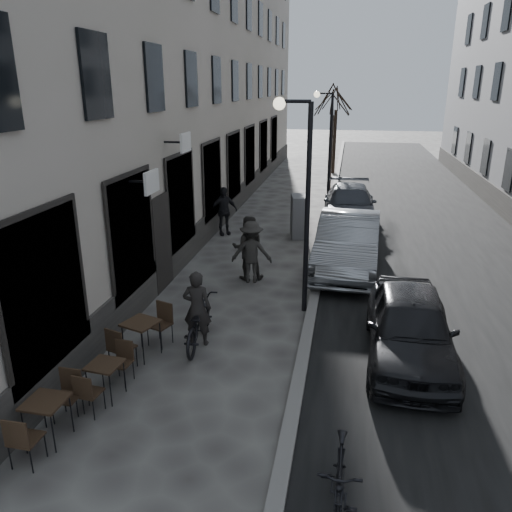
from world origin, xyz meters
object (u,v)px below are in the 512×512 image
(pedestrian_near, at_px, (248,248))
(pedestrian_far, at_px, (224,211))
(streetlamp_near, at_px, (301,185))
(bistro_set_b, at_px, (106,377))
(tree_far, at_px, (337,97))
(bistro_set_c, at_px, (142,335))
(moped, at_px, (339,485))
(car_near, at_px, (410,327))
(pedestrian_mid, at_px, (252,252))
(car_far, at_px, (349,205))
(bistro_set_a, at_px, (47,416))
(bicycle, at_px, (198,322))
(car_mid, at_px, (348,243))
(utility_cabinet, at_px, (299,216))
(streetlamp_far, at_px, (327,136))
(tree_near, at_px, (333,99))

(pedestrian_near, distance_m, pedestrian_far, 4.63)
(streetlamp_near, bearing_deg, bistro_set_b, -124.64)
(tree_far, xyz_separation_m, bistro_set_c, (-2.99, -23.82, -4.19))
(moped, bearing_deg, streetlamp_near, 101.50)
(pedestrian_near, bearing_deg, car_near, 125.58)
(pedestrian_far, bearing_deg, pedestrian_mid, -98.12)
(pedestrian_far, relative_size, car_near, 0.43)
(car_near, xyz_separation_m, car_far, (-1.30, 10.72, 0.02))
(pedestrian_mid, bearing_deg, pedestrian_far, -73.00)
(bistro_set_b, bearing_deg, bistro_set_a, -99.87)
(bistro_set_c, bearing_deg, bistro_set_a, -79.63)
(tree_far, height_order, bistro_set_a, tree_far)
(bistro_set_a, bearing_deg, car_far, 74.14)
(bicycle, xyz_separation_m, car_mid, (3.11, 5.34, 0.32))
(utility_cabinet, height_order, car_near, utility_cabinet)
(streetlamp_far, relative_size, car_mid, 1.00)
(bistro_set_c, xyz_separation_m, car_near, (5.39, 0.92, 0.24))
(utility_cabinet, height_order, pedestrian_mid, pedestrian_mid)
(bistro_set_b, distance_m, bistro_set_c, 1.48)
(streetlamp_near, height_order, car_mid, streetlamp_near)
(streetlamp_far, relative_size, bistro_set_b, 3.66)
(tree_far, xyz_separation_m, utility_cabinet, (-0.70, -14.61, -3.89))
(bistro_set_c, height_order, moped, moped)
(pedestrian_mid, height_order, car_near, pedestrian_mid)
(utility_cabinet, xyz_separation_m, car_far, (1.80, 2.42, -0.04))
(moped, bearing_deg, streetlamp_far, 94.53)
(bistro_set_a, bearing_deg, tree_far, 84.26)
(streetlamp_near, bearing_deg, tree_far, 89.80)
(tree_far, distance_m, bistro_set_a, 27.10)
(pedestrian_near, xyz_separation_m, car_far, (2.81, 6.91, -0.19))
(utility_cabinet, distance_m, bicycle, 8.60)
(tree_far, height_order, car_near, tree_far)
(pedestrian_near, bearing_deg, moped, 97.43)
(pedestrian_mid, xyz_separation_m, car_far, (2.66, 7.13, -0.15))
(tree_far, bearing_deg, utility_cabinet, -92.74)
(tree_far, distance_m, pedestrian_far, 15.70)
(streetlamp_near, height_order, tree_far, tree_far)
(utility_cabinet, distance_m, car_near, 8.86)
(bicycle, relative_size, car_far, 0.38)
(streetlamp_near, relative_size, car_mid, 1.00)
(streetlamp_near, distance_m, tree_far, 21.05)
(streetlamp_far, distance_m, tree_near, 3.36)
(pedestrian_far, height_order, car_mid, pedestrian_far)
(utility_cabinet, height_order, car_far, utility_cabinet)
(utility_cabinet, xyz_separation_m, car_mid, (1.80, -3.16, 0.06))
(streetlamp_far, relative_size, utility_cabinet, 3.30)
(bistro_set_c, height_order, car_mid, car_mid)
(pedestrian_near, height_order, car_mid, pedestrian_near)
(tree_near, bearing_deg, moped, -87.01)
(car_near, relative_size, car_far, 0.83)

